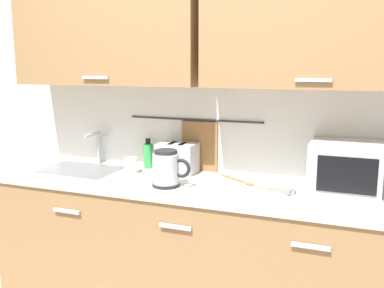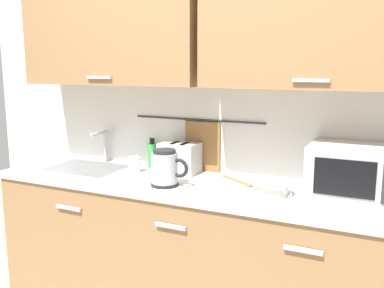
% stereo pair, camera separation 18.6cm
% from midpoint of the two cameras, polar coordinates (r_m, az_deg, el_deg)
% --- Properties ---
extents(counter_unit, '(2.53, 0.64, 0.90)m').
position_cam_midpoint_polar(counter_unit, '(2.65, 2.33, -14.41)').
color(counter_unit, '#997047').
rests_on(counter_unit, ground).
extents(back_wall_assembly, '(3.70, 0.41, 2.50)m').
position_cam_midpoint_polar(back_wall_assembly, '(2.62, 4.74, 9.33)').
color(back_wall_assembly, silver).
rests_on(back_wall_assembly, ground).
extents(sink_faucet, '(0.09, 0.17, 0.22)m').
position_cam_midpoint_polar(sink_faucet, '(3.05, -9.97, 0.32)').
color(sink_faucet, '#B2B5BA').
rests_on(sink_faucet, counter_unit).
extents(microwave, '(0.46, 0.35, 0.27)m').
position_cam_midpoint_polar(microwave, '(2.39, 23.07, -3.38)').
color(microwave, silver).
rests_on(microwave, counter_unit).
extents(electric_kettle, '(0.23, 0.16, 0.21)m').
position_cam_midpoint_polar(electric_kettle, '(2.40, -1.39, -3.28)').
color(electric_kettle, black).
rests_on(electric_kettle, counter_unit).
extents(dish_soap_bottle, '(0.06, 0.06, 0.20)m').
position_cam_midpoint_polar(dish_soap_bottle, '(2.86, -3.47, -1.39)').
color(dish_soap_bottle, green).
rests_on(dish_soap_bottle, counter_unit).
extents(mug_near_sink, '(0.12, 0.08, 0.09)m').
position_cam_midpoint_polar(mug_near_sink, '(2.75, -5.70, -2.73)').
color(mug_near_sink, silver).
rests_on(mug_near_sink, counter_unit).
extents(mixing_bowl, '(0.21, 0.21, 0.08)m').
position_cam_midpoint_polar(mixing_bowl, '(2.30, 12.88, -5.60)').
color(mixing_bowl, silver).
rests_on(mixing_bowl, counter_unit).
extents(toaster, '(0.26, 0.17, 0.19)m').
position_cam_midpoint_polar(toaster, '(2.70, 0.32, -1.86)').
color(toaster, '#B7BABF').
rests_on(toaster, counter_unit).
extents(wooden_spoon, '(0.25, 0.17, 0.01)m').
position_cam_midpoint_polar(wooden_spoon, '(2.51, 8.64, -5.05)').
color(wooden_spoon, '#9E7042').
rests_on(wooden_spoon, counter_unit).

